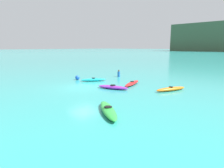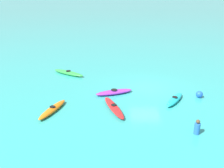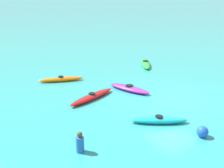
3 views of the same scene
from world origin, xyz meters
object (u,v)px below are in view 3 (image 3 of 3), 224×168
kayak_purple (129,88)px  kayak_orange (61,79)px  person_near_shore (80,143)px  kayak_red (92,96)px  buoy_blue (202,132)px  kayak_cyan (159,120)px  kayak_green (145,63)px

kayak_purple → kayak_orange: same height
kayak_purple → person_near_shore: person_near_shore is taller
kayak_purple → kayak_red: size_ratio=0.87×
buoy_blue → kayak_orange: bearing=12.1°
buoy_blue → person_near_shore: size_ratio=0.57×
kayak_red → buoy_blue: 6.69m
person_near_shore → kayak_red: bearing=-33.5°
kayak_cyan → buoy_blue: (-2.00, -0.71, 0.09)m
kayak_orange → person_near_shore: (-8.59, 2.76, 0.22)m
kayak_cyan → kayak_red: bearing=16.0°
kayak_orange → kayak_cyan: size_ratio=1.17×
kayak_green → person_near_shore: 13.69m
kayak_purple → kayak_cyan: size_ratio=1.15×
buoy_blue → person_near_shore: person_near_shore is taller
person_near_shore → kayak_green: bearing=-50.0°
kayak_orange → buoy_blue: buoy_blue is taller
kayak_purple → kayak_red: same height
kayak_red → kayak_orange: 4.04m
kayak_purple → kayak_green: bearing=-48.3°
kayak_green → person_near_shore: (-8.79, 10.49, 0.22)m
buoy_blue → kayak_red: bearing=17.2°
kayak_cyan → person_near_shore: bearing=92.3°
kayak_red → kayak_orange: same height
kayak_purple → kayak_green: 6.44m
buoy_blue → kayak_cyan: bearing=19.6°
kayak_orange → buoy_blue: size_ratio=6.07×
kayak_red → kayak_orange: bearing=3.6°
kayak_red → person_near_shore: size_ratio=3.92×
kayak_purple → kayak_red: bearing=88.8°
kayak_cyan → person_near_shore: size_ratio=2.98×
kayak_cyan → kayak_orange: bearing=10.2°
kayak_orange → buoy_blue: bearing=-167.9°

